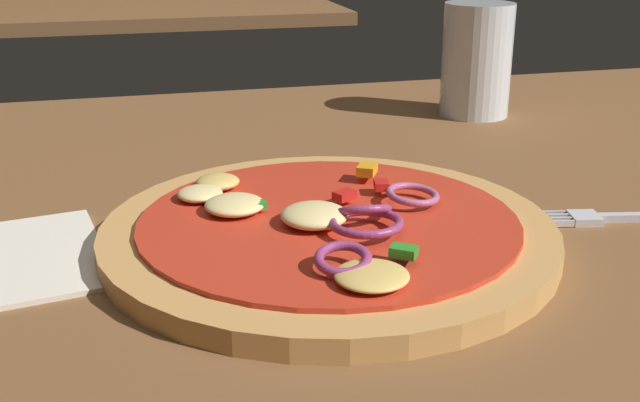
# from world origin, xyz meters

# --- Properties ---
(dining_table) EXTENTS (1.49, 0.84, 0.03)m
(dining_table) POSITION_xyz_m (0.00, 0.00, 0.01)
(dining_table) COLOR brown
(dining_table) RESTS_ON ground
(pizza) EXTENTS (0.27, 0.27, 0.03)m
(pizza) POSITION_xyz_m (0.03, -0.02, 0.03)
(pizza) COLOR tan
(pizza) RESTS_ON dining_table
(fork) EXTENTS (0.16, 0.05, 0.00)m
(fork) POSITION_xyz_m (0.22, -0.03, 0.03)
(fork) COLOR silver
(fork) RESTS_ON dining_table
(beer_glass) EXTENTS (0.07, 0.07, 0.11)m
(beer_glass) POSITION_xyz_m (0.25, 0.25, 0.07)
(beer_glass) COLOR silver
(beer_glass) RESTS_ON dining_table
(background_table) EXTENTS (0.76, 0.58, 0.03)m
(background_table) POSITION_xyz_m (0.00, 1.35, 0.01)
(background_table) COLOR brown
(background_table) RESTS_ON ground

